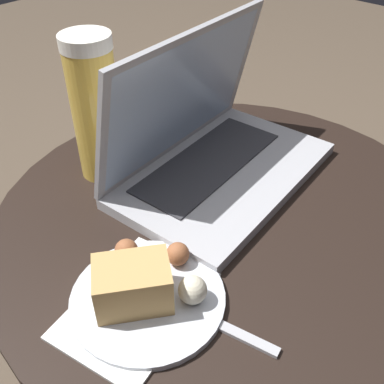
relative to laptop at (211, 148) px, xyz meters
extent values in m
cylinder|color=black|center=(-0.06, -0.09, -0.32)|extent=(0.09, 0.09, 0.50)
cylinder|color=black|center=(-0.06, -0.09, -0.06)|extent=(0.70, 0.70, 0.02)
cube|color=white|center=(-0.26, -0.11, -0.05)|extent=(0.21, 0.16, 0.00)
cube|color=#B2B2B7|center=(0.00, -0.03, -0.04)|extent=(0.37, 0.25, 0.02)
cube|color=#333338|center=(0.00, 0.00, -0.03)|extent=(0.29, 0.13, 0.00)
cube|color=#B2B2B7|center=(0.00, 0.05, 0.08)|extent=(0.36, 0.09, 0.21)
cube|color=silver|center=(0.00, 0.05, 0.08)|extent=(0.33, 0.07, 0.19)
cylinder|color=gold|center=(-0.11, 0.13, 0.06)|extent=(0.07, 0.07, 0.21)
cylinder|color=white|center=(-0.11, 0.13, 0.17)|extent=(0.07, 0.07, 0.02)
cylinder|color=silver|center=(-0.25, -0.11, -0.04)|extent=(0.19, 0.19, 0.01)
cube|color=tan|center=(-0.26, -0.11, -0.01)|extent=(0.11, 0.10, 0.06)
sphere|color=#9E5B38|center=(-0.19, -0.10, -0.02)|extent=(0.03, 0.03, 0.03)
sphere|color=#9E5B38|center=(-0.23, -0.05, -0.02)|extent=(0.03, 0.03, 0.03)
sphere|color=beige|center=(-0.22, -0.16, -0.02)|extent=(0.03, 0.03, 0.03)
cube|color=#B2B2B7|center=(-0.22, -0.20, -0.05)|extent=(0.04, 0.14, 0.00)
cube|color=#B2B2B7|center=(-0.24, -0.11, -0.05)|extent=(0.04, 0.06, 0.00)
camera|label=1|loc=(-0.47, -0.38, 0.39)|focal=42.00mm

